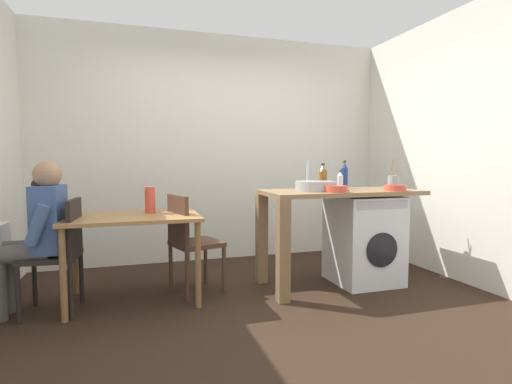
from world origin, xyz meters
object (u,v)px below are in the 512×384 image
seated_person (37,229)px  vase (150,200)px  washing_machine (364,239)px  bottle_tall_green (323,177)px  colander (395,187)px  bottle_clear_small (344,176)px  chair_opposite (189,238)px  mixing_bowl (336,188)px  chair_person_seat (61,249)px  dining_table (133,226)px  utensil_crock (393,182)px  bottle_squat_brown (340,181)px

seated_person → vase: 0.90m
washing_machine → bottle_tall_green: bottle_tall_green is taller
washing_machine → colander: (0.19, -0.22, 0.52)m
seated_person → bottle_clear_small: bottle_clear_small is taller
chair_opposite → bottle_clear_small: 1.67m
colander → vase: size_ratio=0.86×
mixing_bowl → colander: size_ratio=1.06×
chair_person_seat → chair_opposite: 1.03m
dining_table → vase: (0.15, 0.10, 0.21)m
washing_machine → seated_person: bearing=179.1°
chair_person_seat → mixing_bowl: bearing=-90.3°
dining_table → utensil_crock: size_ratio=3.67×
chair_opposite → mixing_bowl: (1.26, -0.36, 0.45)m
bottle_squat_brown → vase: 1.82m
washing_machine → utensil_crock: size_ratio=2.87×
chair_person_seat → bottle_clear_small: 2.67m
chair_opposite → colander: (1.88, -0.38, 0.44)m
chair_opposite → bottle_clear_small: bearing=74.3°
dining_table → vase: size_ratio=4.73×
mixing_bowl → dining_table: bearing=169.2°
bottle_tall_green → bottle_clear_small: (0.24, -0.01, 0.01)m
seated_person → utensil_crock: utensil_crock is taller
chair_opposite → utensil_crock: (2.06, -0.11, 0.48)m
mixing_bowl → colander: 0.61m
bottle_tall_green → utensil_crock: bearing=-13.2°
dining_table → mixing_bowl: size_ratio=5.17×
mixing_bowl → chair_person_seat: bearing=174.4°
vase → bottle_squat_brown: bearing=-4.2°
chair_opposite → washing_machine: chair_opposite is taller
vase → bottle_clear_small: bearing=-0.9°
washing_machine → bottle_tall_green: size_ratio=3.36×
chair_person_seat → vase: (0.70, 0.21, 0.35)m
bottle_squat_brown → utensil_crock: 0.58m
chair_person_seat → bottle_squat_brown: size_ratio=4.77×
bottle_clear_small → colander: 0.52m
bottle_tall_green → colander: bearing=-39.5°
colander → dining_table: bearing=171.5°
seated_person → washing_machine: seated_person is taller
chair_opposite → bottle_squat_brown: 1.56m
washing_machine → mixing_bowl: (-0.43, -0.20, 0.52)m
bottle_tall_green → vase: bearing=179.4°
mixing_bowl → bottle_tall_green: bearing=78.6°
bottle_tall_green → bottle_squat_brown: bearing=-41.6°
chair_person_seat → bottle_tall_green: 2.44m
seated_person → bottle_squat_brown: seated_person is taller
bottle_clear_small → utensil_crock: size_ratio=0.94×
washing_machine → dining_table: bearing=176.4°
dining_table → washing_machine: 2.18m
washing_machine → bottle_clear_small: bottle_clear_small is taller
bottle_clear_small → mixing_bowl: size_ratio=1.33×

